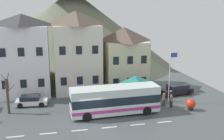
# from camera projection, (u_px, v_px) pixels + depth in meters

# --- Properties ---
(ground_plane) EXTENTS (40.00, 60.00, 0.07)m
(ground_plane) POSITION_uv_depth(u_px,v_px,m) (92.00, 123.00, 27.40)
(ground_plane) COLOR #495152
(townhouse_00) EXTENTS (6.69, 5.72, 11.13)m
(townhouse_00) POSITION_uv_depth(u_px,v_px,m) (24.00, 55.00, 35.78)
(townhouse_00) COLOR white
(townhouse_00) RESTS_ON ground_plane
(townhouse_01) EXTENTS (6.46, 6.59, 11.55)m
(townhouse_01) POSITION_uv_depth(u_px,v_px,m) (77.00, 51.00, 37.72)
(townhouse_01) COLOR silver
(townhouse_01) RESTS_ON ground_plane
(townhouse_02) EXTENTS (6.06, 6.34, 9.17)m
(townhouse_02) POSITION_uv_depth(u_px,v_px,m) (124.00, 58.00, 39.40)
(townhouse_02) COLOR beige
(townhouse_02) RESTS_ON ground_plane
(hilltop_castle) EXTENTS (42.27, 42.27, 24.92)m
(hilltop_castle) POSITION_uv_depth(u_px,v_px,m) (73.00, 26.00, 56.06)
(hilltop_castle) COLOR #606551
(hilltop_castle) RESTS_ON ground_plane
(transit_bus) EXTENTS (10.15, 2.98, 3.19)m
(transit_bus) POSITION_uv_depth(u_px,v_px,m) (115.00, 100.00, 29.48)
(transit_bus) COLOR silver
(transit_bus) RESTS_ON ground_plane
(bus_shelter) EXTENTS (3.60, 3.60, 3.41)m
(bus_shelter) POSITION_uv_depth(u_px,v_px,m) (135.00, 79.00, 33.54)
(bus_shelter) COLOR #473D33
(bus_shelter) RESTS_ON ground_plane
(parked_car_00) EXTENTS (4.80, 2.52, 1.39)m
(parked_car_00) POSITION_uv_depth(u_px,v_px,m) (177.00, 90.00, 36.74)
(parked_car_00) COLOR black
(parked_car_00) RESTS_ON ground_plane
(parked_car_01) EXTENTS (3.98, 2.21, 1.26)m
(parked_car_01) POSITION_uv_depth(u_px,v_px,m) (145.00, 93.00, 35.39)
(parked_car_01) COLOR black
(parked_car_01) RESTS_ON ground_plane
(parked_car_03) EXTENTS (3.96, 2.18, 1.26)m
(parked_car_03) POSITION_uv_depth(u_px,v_px,m) (31.00, 100.00, 32.41)
(parked_car_03) COLOR silver
(parked_car_03) RESTS_ON ground_plane
(pedestrian_00) EXTENTS (0.33, 0.33, 1.67)m
(pedestrian_00) POSITION_uv_depth(u_px,v_px,m) (164.00, 98.00, 32.12)
(pedestrian_00) COLOR #38332D
(pedestrian_00) RESTS_ON ground_plane
(pedestrian_01) EXTENTS (0.34, 0.37, 1.63)m
(pedestrian_01) POSITION_uv_depth(u_px,v_px,m) (171.00, 100.00, 31.72)
(pedestrian_01) COLOR #38332D
(pedestrian_01) RESTS_ON ground_plane
(pedestrian_02) EXTENTS (0.29, 0.36, 1.53)m
(pedestrian_02) POSITION_uv_depth(u_px,v_px,m) (171.00, 96.00, 33.69)
(pedestrian_02) COLOR #38332D
(pedestrian_02) RESTS_ON ground_plane
(public_bench) EXTENTS (1.45, 0.48, 0.87)m
(public_bench) POSITION_uv_depth(u_px,v_px,m) (135.00, 92.00, 36.30)
(public_bench) COLOR #473828
(public_bench) RESTS_ON ground_plane
(flagpole) EXTENTS (0.95, 0.10, 6.53)m
(flagpole) POSITION_uv_depth(u_px,v_px,m) (170.00, 74.00, 32.53)
(flagpole) COLOR silver
(flagpole) RESTS_ON ground_plane
(harbour_buoy) EXTENTS (1.14, 1.14, 1.39)m
(harbour_buoy) POSITION_uv_depth(u_px,v_px,m) (191.00, 104.00, 30.75)
(harbour_buoy) COLOR black
(harbour_buoy) RESTS_ON ground_plane
(bare_tree_00) EXTENTS (1.53, 1.84, 4.55)m
(bare_tree_00) POSITION_uv_depth(u_px,v_px,m) (8.00, 95.00, 29.46)
(bare_tree_00) COLOR #47382D
(bare_tree_00) RESTS_ON ground_plane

